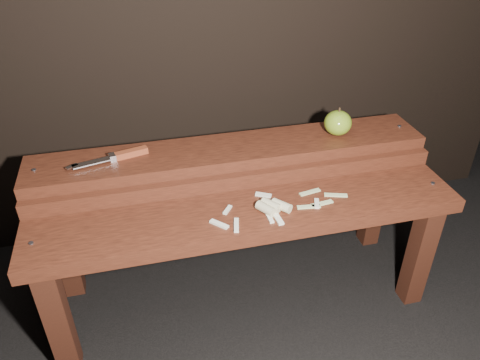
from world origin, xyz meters
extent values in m
plane|color=black|center=(0.00, 0.00, 0.00)|extent=(60.00, 60.00, 0.00)
cube|color=#34160D|center=(-0.54, -0.10, 0.19)|extent=(0.06, 0.06, 0.38)
cube|color=#34160D|center=(0.54, -0.10, 0.19)|extent=(0.06, 0.06, 0.38)
cube|color=#441C10|center=(0.00, -0.05, 0.40)|extent=(1.20, 0.20, 0.04)
cylinder|color=slate|center=(-0.56, -0.05, 0.42)|extent=(0.01, 0.01, 0.00)
cylinder|color=slate|center=(0.56, -0.05, 0.42)|extent=(0.01, 0.01, 0.00)
cube|color=#34160D|center=(-0.54, 0.20, 0.23)|extent=(0.06, 0.06, 0.46)
cube|color=#34160D|center=(0.54, 0.20, 0.23)|extent=(0.06, 0.06, 0.46)
cube|color=#441C10|center=(0.00, 0.07, 0.44)|extent=(1.20, 0.02, 0.05)
cube|color=#441C10|center=(0.00, 0.17, 0.48)|extent=(1.20, 0.18, 0.04)
cylinder|color=slate|center=(-0.56, 0.17, 0.50)|extent=(0.01, 0.01, 0.00)
cylinder|color=slate|center=(0.56, 0.17, 0.50)|extent=(0.01, 0.01, 0.00)
ellipsoid|color=olive|center=(0.34, 0.17, 0.54)|extent=(0.09, 0.09, 0.08)
cylinder|color=#382314|center=(0.34, 0.17, 0.58)|extent=(0.01, 0.01, 0.01)
cube|color=brown|center=(-0.29, 0.19, 0.51)|extent=(0.10, 0.04, 0.02)
cube|color=silver|center=(-0.35, 0.17, 0.51)|extent=(0.02, 0.03, 0.02)
cube|color=silver|center=(-0.41, 0.16, 0.51)|extent=(0.11, 0.05, 0.00)
cube|color=silver|center=(-0.46, 0.15, 0.51)|extent=(0.04, 0.03, 0.00)
cube|color=beige|center=(0.19, -0.07, 0.42)|extent=(0.03, 0.04, 0.01)
cube|color=beige|center=(0.06, -0.11, 0.42)|extent=(0.02, 0.05, 0.01)
cube|color=beige|center=(0.04, -0.09, 0.42)|extent=(0.01, 0.05, 0.01)
cube|color=beige|center=(-0.09, -0.09, 0.42)|extent=(0.05, 0.05, 0.01)
cube|color=beige|center=(-0.05, -0.11, 0.42)|extent=(0.02, 0.06, 0.01)
cube|color=beige|center=(-0.06, -0.04, 0.42)|extent=(0.03, 0.04, 0.01)
cube|color=beige|center=(0.06, 0.01, 0.42)|extent=(0.05, 0.03, 0.01)
cylinder|color=#C9BB8C|center=(0.06, -0.06, 0.43)|extent=(0.05, 0.06, 0.03)
cylinder|color=#C9BB8C|center=(0.08, -0.06, 0.43)|extent=(0.06, 0.06, 0.03)
cylinder|color=#C9BB8C|center=(0.04, -0.07, 0.43)|extent=(0.05, 0.06, 0.03)
cube|color=#BCC988|center=(0.19, -0.01, 0.42)|extent=(0.07, 0.03, 0.00)
cube|color=#BCC988|center=(0.26, -0.04, 0.42)|extent=(0.07, 0.03, 0.00)
cube|color=#BCC988|center=(0.16, -0.07, 0.42)|extent=(0.07, 0.02, 0.00)
cube|color=#BCC988|center=(0.20, -0.07, 0.42)|extent=(0.07, 0.02, 0.00)
camera|label=1|loc=(-0.27, -1.03, 1.19)|focal=35.00mm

